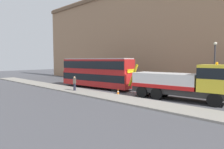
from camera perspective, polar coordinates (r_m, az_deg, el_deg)
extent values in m
plane|color=#4C4C51|center=(22.54, 7.28, -5.44)|extent=(120.00, 120.00, 0.00)
cube|color=gray|center=(19.31, -0.01, -6.84)|extent=(60.00, 2.80, 0.15)
cube|color=#9E7A5B|center=(28.88, 16.18, 12.51)|extent=(60.00, 1.20, 16.00)
cube|color=#2D2D2D|center=(19.37, 19.29, -4.71)|extent=(9.17, 3.08, 0.55)
cube|color=yellow|center=(18.49, 28.88, -0.98)|extent=(2.84, 2.84, 2.30)
cube|color=black|center=(18.46, 28.93, 0.41)|extent=(2.87, 2.87, 0.90)
cube|color=silver|center=(19.67, 15.75, -1.63)|extent=(6.32, 3.18, 1.40)
cube|color=red|center=(19.73, 15.72, -3.13)|extent=(6.33, 3.24, 0.36)
cylinder|color=#B79914|center=(21.27, 6.42, -0.24)|extent=(1.26, 0.40, 2.52)
sphere|color=orange|center=(18.43, 29.03, 2.95)|extent=(0.24, 0.24, 0.24)
cylinder|color=black|center=(19.78, 29.45, -5.65)|extent=(1.19, 0.45, 1.16)
cylinder|color=black|center=(17.62, 28.48, -6.79)|extent=(1.19, 0.45, 1.16)
cylinder|color=black|center=(21.01, 15.77, -4.69)|extent=(1.19, 0.45, 1.16)
cylinder|color=black|center=(18.98, 13.32, -5.61)|extent=(1.19, 0.45, 1.16)
cylinder|color=black|center=(21.63, 11.80, -4.36)|extent=(1.19, 0.45, 1.16)
cylinder|color=black|center=(19.66, 9.03, -5.19)|extent=(1.19, 0.45, 1.16)
cube|color=#AD1E1E|center=(26.11, -4.73, -1.23)|extent=(11.19, 3.56, 1.90)
cube|color=#AD1E1E|center=(26.00, -4.75, 2.72)|extent=(10.96, 3.44, 1.70)
cube|color=black|center=(26.09, -4.73, -0.68)|extent=(11.09, 3.60, 0.90)
cube|color=black|center=(26.00, -4.75, 2.95)|extent=(10.87, 3.58, 1.00)
cube|color=#B2B2B2|center=(25.99, -4.76, 4.73)|extent=(10.73, 3.32, 0.12)
cube|color=yellow|center=(22.73, 5.70, 1.09)|extent=(0.21, 1.50, 0.44)
cylinder|color=black|center=(24.69, 3.75, -3.34)|extent=(1.06, 0.40, 1.04)
cylinder|color=black|center=(22.93, 0.78, -3.92)|extent=(1.06, 0.40, 1.04)
cylinder|color=black|center=(29.23, -8.14, -2.17)|extent=(1.06, 0.40, 1.04)
cylinder|color=black|center=(27.77, -11.30, -2.56)|extent=(1.06, 0.40, 1.04)
cylinder|color=#232333|center=(23.37, -11.19, -3.72)|extent=(0.42, 0.42, 0.85)
cube|color=brown|center=(23.28, -11.22, -1.92)|extent=(0.44, 0.48, 0.62)
sphere|color=tan|center=(23.23, -11.24, -0.87)|extent=(0.24, 0.24, 0.24)
cone|color=orange|center=(20.72, 1.83, -5.27)|extent=(0.32, 0.32, 0.72)
cylinder|color=white|center=(20.71, 1.83, -5.17)|extent=(0.21, 0.21, 0.10)
cube|color=black|center=(20.78, 1.82, -6.20)|extent=(0.36, 0.36, 0.04)
cylinder|color=#38383D|center=(24.09, 28.44, 1.28)|extent=(0.16, 0.16, 5.50)
sphere|color=#EAE5C6|center=(24.14, 28.69, 8.17)|extent=(0.36, 0.36, 0.36)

